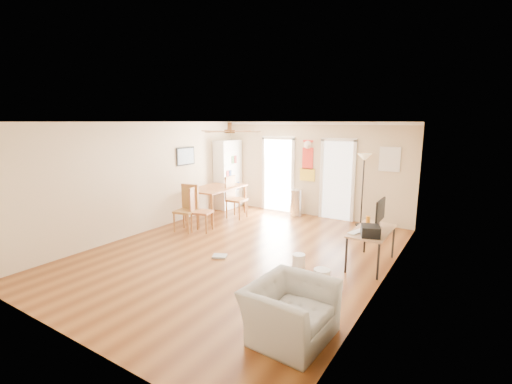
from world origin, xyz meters
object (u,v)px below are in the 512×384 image
Objects in this scene: dining_chair_near at (185,209)px; wastebasket_b at (299,261)px; dining_chair_right_a at (237,198)px; dining_table at (217,202)px; trash_can at (296,203)px; torchiere_lamp at (362,190)px; printer at (370,231)px; computer_desk at (371,247)px; dining_chair_right_b at (202,210)px; armchair at (290,311)px; wastebasket_a at (322,278)px; bookshelf at (228,174)px.

wastebasket_b is (3.28, -0.58, -0.42)m from dining_chair_near.
dining_chair_right_a reaches higher than dining_chair_near.
dining_table reaches higher than trash_can.
torchiere_lamp is 3.41m from wastebasket_b.
torchiere_lamp reaches higher than printer.
printer is (0.06, -0.37, 0.43)m from computer_desk.
dining_chair_right_b is 0.58× the size of torchiere_lamp.
dining_chair_right_a is (0.55, 0.19, 0.15)m from dining_table.
armchair is at bearing -94.86° from computer_desk.
dining_chair_right_b reaches higher than wastebasket_a.
armchair is (0.81, -1.94, 0.21)m from wastebasket_b.
computer_desk is at bearing -41.91° from trash_can.
torchiere_lamp is 6.02× the size of wastebasket_a.
dining_chair_right_a is 1.08× the size of armchair.
computer_desk is 0.57m from printer.
dining_table is 0.91× the size of torchiere_lamp.
torchiere_lamp is (3.10, 2.52, 0.38)m from dining_chair_right_b.
printer is at bearing -3.85° from armchair.
torchiere_lamp reaches higher than dining_chair_near.
bookshelf is 7.68× the size of wastebasket_b.
wastebasket_a is 1.14× the size of wastebasket_b.
trash_can is 2.11× the size of printer.
trash_can is (1.28, 2.50, -0.16)m from dining_chair_right_b.
bookshelf is at bearing 6.29° from dining_chair_right_b.
dining_chair_right_b is (0.00, -1.44, -0.03)m from dining_chair_right_a.
trash_can reaches higher than computer_desk.
dining_chair_near is at bearing 158.90° from printer.
printer is (4.97, -2.60, -0.27)m from bookshelf.
dining_chair_right_b is 1.02× the size of armchair.
dining_chair_right_b is at bearing 176.58° from dining_chair_right_a.
wastebasket_a is (3.58, -1.27, -0.38)m from dining_chair_right_b.
dining_chair_right_b is at bearing -66.23° from dining_table.
dining_table is at bearing -145.79° from trash_can.
bookshelf is 1.82× the size of dining_chair_right_a.
wastebasket_b is (-1.05, -0.86, -0.20)m from computer_desk.
dining_chair_near is (-0.34, -1.65, -0.01)m from dining_chair_right_a.
armchair is (-0.30, -2.43, -0.42)m from printer.
dining_table is 3.90m from torchiere_lamp.
torchiere_lamp is at bearing -66.60° from dining_chair_right_b.
torchiere_lamp is (3.44, 2.73, 0.36)m from dining_chair_near.
dining_chair_right_b is (0.55, -1.25, 0.12)m from dining_table.
dining_chair_right_a reaches higher than printer.
bookshelf is at bearing -176.83° from torchiere_lamp.
dining_chair_right_b is 3.51× the size of wastebasket_a.
dining_table is at bearing 148.58° from wastebasket_a.
wastebasket_a is (3.91, -1.06, -0.40)m from dining_chair_near.
trash_can is 4.42m from wastebasket_a.
torchiere_lamp reaches higher than wastebasket_a.
trash_can is at bearing 20.94° from bookshelf.
dining_chair_near is at bearing -81.65° from dining_table.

